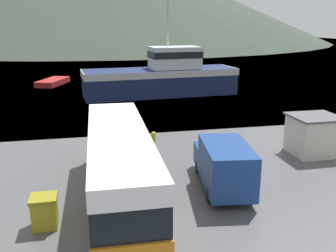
{
  "coord_description": "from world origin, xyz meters",
  "views": [
    {
      "loc": [
        -1.31,
        -6.96,
        8.02
      ],
      "look_at": [
        3.16,
        14.16,
        2.0
      ],
      "focal_mm": 40.0,
      "sensor_mm": 36.0,
      "label": 1
    }
  ],
  "objects_px": {
    "small_boat": "(53,82)",
    "delivery_van": "(224,164)",
    "tour_bus": "(119,163)",
    "dock_kiosk": "(314,135)",
    "fishing_boat": "(163,76)",
    "storage_bin": "(45,211)"
  },
  "relations": [
    {
      "from": "small_boat",
      "to": "delivery_van",
      "type": "bearing_deg",
      "value": 127.54
    },
    {
      "from": "tour_bus",
      "to": "small_boat",
      "type": "bearing_deg",
      "value": 100.29
    },
    {
      "from": "dock_kiosk",
      "to": "delivery_van",
      "type": "bearing_deg",
      "value": -153.46
    },
    {
      "from": "delivery_van",
      "to": "small_boat",
      "type": "bearing_deg",
      "value": 115.21
    },
    {
      "from": "delivery_van",
      "to": "fishing_boat",
      "type": "height_order",
      "value": "fishing_boat"
    },
    {
      "from": "delivery_van",
      "to": "fishing_boat",
      "type": "relative_size",
      "value": 0.34
    },
    {
      "from": "tour_bus",
      "to": "fishing_boat",
      "type": "distance_m",
      "value": 26.35
    },
    {
      "from": "delivery_van",
      "to": "small_boat",
      "type": "distance_m",
      "value": 36.69
    },
    {
      "from": "delivery_van",
      "to": "storage_bin",
      "type": "height_order",
      "value": "delivery_van"
    },
    {
      "from": "tour_bus",
      "to": "storage_bin",
      "type": "bearing_deg",
      "value": -153.4
    },
    {
      "from": "storage_bin",
      "to": "fishing_boat",
      "type": "bearing_deg",
      "value": 69.33
    },
    {
      "from": "fishing_boat",
      "to": "dock_kiosk",
      "type": "relative_size",
      "value": 5.99
    },
    {
      "from": "fishing_boat",
      "to": "storage_bin",
      "type": "height_order",
      "value": "fishing_boat"
    },
    {
      "from": "tour_bus",
      "to": "dock_kiosk",
      "type": "bearing_deg",
      "value": 19.28
    },
    {
      "from": "storage_bin",
      "to": "dock_kiosk",
      "type": "distance_m",
      "value": 16.55
    },
    {
      "from": "delivery_van",
      "to": "storage_bin",
      "type": "distance_m",
      "value": 8.56
    },
    {
      "from": "tour_bus",
      "to": "dock_kiosk",
      "type": "xyz_separation_m",
      "value": [
        12.39,
        4.1,
        -0.67
      ]
    },
    {
      "from": "delivery_van",
      "to": "storage_bin",
      "type": "xyz_separation_m",
      "value": [
        -8.3,
        -2.0,
        -0.61
      ]
    },
    {
      "from": "dock_kiosk",
      "to": "small_boat",
      "type": "relative_size",
      "value": 0.46
    },
    {
      "from": "storage_bin",
      "to": "delivery_van",
      "type": "bearing_deg",
      "value": 13.56
    },
    {
      "from": "delivery_van",
      "to": "fishing_boat",
      "type": "bearing_deg",
      "value": 93.54
    },
    {
      "from": "storage_bin",
      "to": "small_boat",
      "type": "relative_size",
      "value": 0.21
    }
  ]
}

